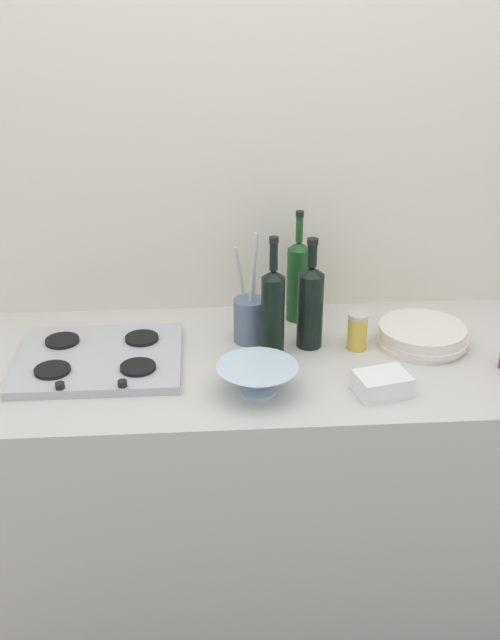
% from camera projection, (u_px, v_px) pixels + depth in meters
% --- Properties ---
extents(ground_plane, '(6.00, 6.00, 0.00)m').
position_uv_depth(ground_plane, '(250.00, 597.00, 2.51)').
color(ground_plane, '#47423D').
rests_on(ground_plane, ground).
extents(counter_block, '(1.80, 0.70, 0.90)m').
position_uv_depth(counter_block, '(250.00, 488.00, 2.32)').
color(counter_block, beige).
rests_on(counter_block, ground).
extents(backsplash_panel, '(1.90, 0.06, 2.54)m').
position_uv_depth(backsplash_panel, '(241.00, 192.00, 2.30)').
color(backsplash_panel, beige).
rests_on(backsplash_panel, ground).
extents(stovetop_hob, '(0.45, 0.38, 0.04)m').
position_uv_depth(stovetop_hob, '(99.00, 358.00, 2.09)').
color(stovetop_hob, '#B2B2B7').
rests_on(stovetop_hob, counter_block).
extents(plate_stack, '(0.26, 0.26, 0.06)m').
position_uv_depth(plate_stack, '(423.00, 336.00, 2.18)').
color(plate_stack, silver).
rests_on(plate_stack, counter_block).
extents(wine_bottle_leftmost, '(0.07, 0.07, 0.33)m').
position_uv_depth(wine_bottle_leftmost, '(310.00, 304.00, 2.14)').
color(wine_bottle_leftmost, black).
rests_on(wine_bottle_leftmost, counter_block).
extents(wine_bottle_mid_left, '(0.07, 0.07, 0.35)m').
position_uv_depth(wine_bottle_mid_left, '(298.00, 279.00, 2.29)').
color(wine_bottle_mid_left, '#19471E').
rests_on(wine_bottle_mid_left, counter_block).
extents(wine_bottle_mid_right, '(0.07, 0.07, 0.35)m').
position_uv_depth(wine_bottle_mid_right, '(273.00, 311.00, 2.09)').
color(wine_bottle_mid_right, black).
rests_on(wine_bottle_mid_right, counter_block).
extents(mixing_bowl, '(0.21, 0.21, 0.08)m').
position_uv_depth(mixing_bowl, '(257.00, 378.00, 1.94)').
color(mixing_bowl, silver).
rests_on(mixing_bowl, counter_block).
extents(butter_dish, '(0.15, 0.13, 0.05)m').
position_uv_depth(butter_dish, '(382.00, 384.00, 1.94)').
color(butter_dish, white).
rests_on(butter_dish, counter_block).
extents(utensil_crock, '(0.09, 0.09, 0.33)m').
position_uv_depth(utensil_crock, '(250.00, 318.00, 2.19)').
color(utensil_crock, slate).
rests_on(utensil_crock, counter_block).
extents(condiment_jar_rear, '(0.06, 0.06, 0.11)m').
position_uv_depth(condiment_jar_rear, '(357.00, 331.00, 2.15)').
color(condiment_jar_rear, gold).
rests_on(condiment_jar_rear, counter_block).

